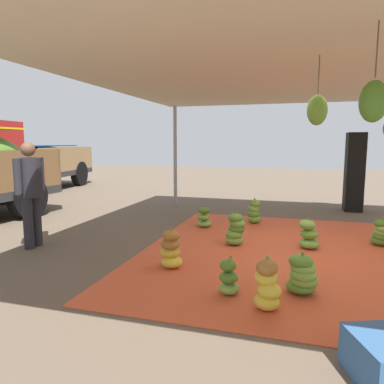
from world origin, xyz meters
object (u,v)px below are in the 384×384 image
(banana_bunch_6, at_px, (204,218))
(crate_0, at_px, (382,361))
(speaker_stack, at_px, (354,172))
(banana_bunch_4, at_px, (382,233))
(banana_bunch_2, at_px, (229,278))
(banana_bunch_5, at_px, (171,250))
(banana_bunch_8, at_px, (267,286))
(banana_bunch_7, at_px, (254,212))
(banana_bunch_9, at_px, (309,235))
(worker_0, at_px, (30,187))
(banana_bunch_0, at_px, (235,230))
(banana_bunch_3, at_px, (302,275))
(cargo_truck_far, at_px, (18,160))

(banana_bunch_6, distance_m, crate_0, 5.02)
(speaker_stack, bearing_deg, banana_bunch_4, -179.70)
(banana_bunch_2, distance_m, speaker_stack, 6.47)
(banana_bunch_2, distance_m, banana_bunch_5, 1.18)
(banana_bunch_8, height_order, speaker_stack, speaker_stack)
(banana_bunch_7, xyz_separation_m, banana_bunch_9, (-1.64, -1.10, -0.02))
(banana_bunch_8, relative_size, crate_0, 1.08)
(banana_bunch_5, height_order, crate_0, banana_bunch_5)
(worker_0, bearing_deg, banana_bunch_0, -71.51)
(banana_bunch_4, bearing_deg, speaker_stack, 0.30)
(banana_bunch_3, height_order, cargo_truck_far, cargo_truck_far)
(banana_bunch_0, height_order, banana_bunch_6, banana_bunch_0)
(crate_0, bearing_deg, banana_bunch_9, 7.12)
(banana_bunch_8, relative_size, banana_bunch_9, 1.13)
(banana_bunch_6, bearing_deg, speaker_stack, -48.47)
(banana_bunch_3, distance_m, banana_bunch_6, 3.49)
(banana_bunch_6, distance_m, banana_bunch_9, 2.28)
(cargo_truck_far, bearing_deg, crate_0, -126.68)
(cargo_truck_far, xyz_separation_m, crate_0, (-7.44, -9.99, -1.00))
(cargo_truck_far, relative_size, crate_0, 12.47)
(banana_bunch_3, relative_size, banana_bunch_4, 1.00)
(banana_bunch_4, relative_size, banana_bunch_7, 0.91)
(banana_bunch_6, distance_m, speaker_stack, 4.42)
(cargo_truck_far, bearing_deg, banana_bunch_4, -108.15)
(banana_bunch_4, bearing_deg, banana_bunch_6, 81.93)
(crate_0, bearing_deg, worker_0, 66.22)
(banana_bunch_3, height_order, worker_0, worker_0)
(banana_bunch_6, xyz_separation_m, speaker_stack, (2.88, -3.25, 0.81))
(cargo_truck_far, xyz_separation_m, worker_0, (-5.28, -5.09, -0.14))
(banana_bunch_0, relative_size, banana_bunch_2, 1.26)
(banana_bunch_0, relative_size, banana_bunch_4, 1.16)
(banana_bunch_2, relative_size, banana_bunch_6, 0.99)
(banana_bunch_4, relative_size, banana_bunch_6, 1.07)
(banana_bunch_8, bearing_deg, cargo_truck_far, 54.41)
(banana_bunch_2, xyz_separation_m, banana_bunch_8, (-0.26, -0.46, 0.07))
(banana_bunch_9, relative_size, speaker_stack, 0.25)
(banana_bunch_0, relative_size, banana_bunch_7, 1.05)
(banana_bunch_4, relative_size, worker_0, 0.28)
(banana_bunch_9, xyz_separation_m, worker_0, (-1.23, 4.48, 0.80))
(banana_bunch_5, bearing_deg, banana_bunch_6, 3.75)
(banana_bunch_8, bearing_deg, crate_0, -136.05)
(banana_bunch_9, relative_size, cargo_truck_far, 0.08)
(banana_bunch_5, relative_size, speaker_stack, 0.28)
(banana_bunch_4, relative_size, cargo_truck_far, 0.07)
(speaker_stack, bearing_deg, worker_0, 131.91)
(banana_bunch_0, bearing_deg, banana_bunch_9, -83.73)
(banana_bunch_7, relative_size, banana_bunch_9, 1.07)
(banana_bunch_4, height_order, worker_0, worker_0)
(banana_bunch_0, xyz_separation_m, banana_bunch_7, (1.77, -0.11, -0.01))
(banana_bunch_0, bearing_deg, banana_bunch_7, -3.60)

